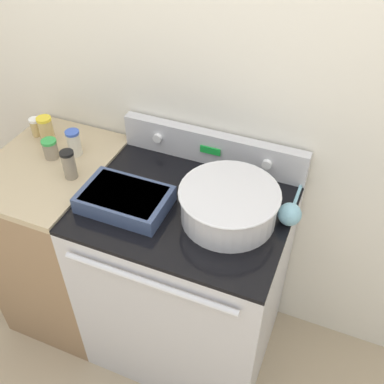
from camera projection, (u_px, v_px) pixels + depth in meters
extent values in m
cube|color=silver|center=(220.00, 95.00, 1.81)|extent=(8.00, 0.05, 2.50)
cube|color=#BCBCC1|center=(187.00, 282.00, 2.07)|extent=(0.82, 0.65, 0.94)
cube|color=black|center=(186.00, 206.00, 1.76)|extent=(0.82, 0.65, 0.02)
cylinder|color=silver|center=(148.00, 283.00, 1.57)|extent=(0.67, 0.02, 0.02)
cube|color=#BCBCC1|center=(213.00, 148.00, 1.91)|extent=(0.82, 0.05, 0.15)
cylinder|color=white|center=(157.00, 138.00, 1.95)|extent=(0.04, 0.02, 0.04)
cylinder|color=white|center=(267.00, 164.00, 1.81)|extent=(0.04, 0.02, 0.04)
cube|color=green|center=(210.00, 151.00, 1.88)|extent=(0.09, 0.01, 0.03)
cube|color=#896B4C|center=(67.00, 242.00, 2.26)|extent=(0.50, 0.65, 0.94)
cube|color=tan|center=(46.00, 166.00, 1.94)|extent=(0.50, 0.65, 0.03)
cylinder|color=silver|center=(229.00, 205.00, 1.65)|extent=(0.36, 0.36, 0.13)
torus|color=silver|center=(230.00, 192.00, 1.61)|extent=(0.37, 0.37, 0.01)
cylinder|color=beige|center=(230.00, 195.00, 1.62)|extent=(0.33, 0.33, 0.02)
cube|color=#38476B|center=(125.00, 200.00, 1.72)|extent=(0.34, 0.22, 0.07)
cube|color=#D1BC7A|center=(124.00, 197.00, 1.71)|extent=(0.30, 0.20, 0.04)
cylinder|color=#7AB2C6|center=(297.00, 197.00, 1.78)|extent=(0.01, 0.30, 0.01)
sphere|color=#7AB2C6|center=(290.00, 214.00, 1.65)|extent=(0.09, 0.09, 0.09)
cylinder|color=gray|center=(69.00, 166.00, 1.82)|extent=(0.05, 0.05, 0.11)
cylinder|color=black|center=(66.00, 153.00, 1.78)|extent=(0.06, 0.06, 0.01)
cylinder|color=beige|center=(74.00, 144.00, 1.95)|extent=(0.06, 0.06, 0.11)
cylinder|color=#3856B7|center=(72.00, 133.00, 1.91)|extent=(0.06, 0.06, 0.01)
cylinder|color=gray|center=(51.00, 150.00, 1.94)|extent=(0.06, 0.06, 0.08)
cylinder|color=green|center=(49.00, 142.00, 1.91)|extent=(0.07, 0.07, 0.01)
cylinder|color=tan|center=(47.00, 131.00, 2.02)|extent=(0.06, 0.06, 0.11)
cylinder|color=yellow|center=(44.00, 119.00, 1.97)|extent=(0.07, 0.07, 0.01)
cylinder|color=tan|center=(36.00, 128.00, 2.07)|extent=(0.05, 0.05, 0.07)
cylinder|color=white|center=(34.00, 120.00, 2.04)|extent=(0.05, 0.05, 0.01)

